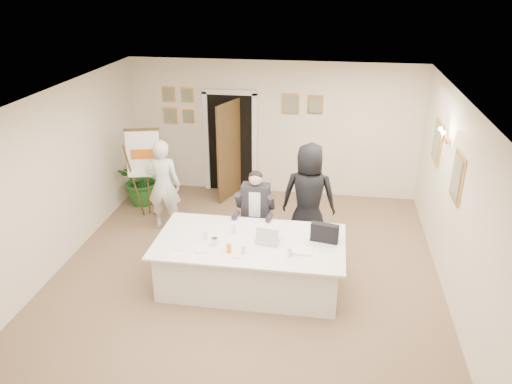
{
  "coord_description": "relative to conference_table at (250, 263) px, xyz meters",
  "views": [
    {
      "loc": [
        1.18,
        -6.43,
        4.38
      ],
      "look_at": [
        0.09,
        0.6,
        1.24
      ],
      "focal_mm": 35.0,
      "sensor_mm": 36.0,
      "label": 1
    }
  ],
  "objects": [
    {
      "name": "paper_stack",
      "position": [
        0.75,
        -0.21,
        0.4
      ],
      "size": [
        0.33,
        0.23,
        0.03
      ],
      "primitive_type": "cube",
      "rotation": [
        0.0,
        0.0,
        0.0
      ],
      "color": "white",
      "rests_on": "conference_table"
    },
    {
      "name": "conference_table",
      "position": [
        0.0,
        0.0,
        0.0
      ],
      "size": [
        2.77,
        1.48,
        0.78
      ],
      "color": "white",
      "rests_on": "floor"
    },
    {
      "name": "flip_chart",
      "position": [
        -2.34,
        2.03,
        0.42
      ],
      "size": [
        0.63,
        0.46,
        1.75
      ],
      "color": "#2F210F",
      "rests_on": "floor"
    },
    {
      "name": "steel_jug",
      "position": [
        -0.48,
        -0.2,
        0.44
      ],
      "size": [
        0.11,
        0.11,
        0.11
      ],
      "primitive_type": "cylinder",
      "rotation": [
        0.0,
        0.0,
        -0.31
      ],
      "color": "silver",
      "rests_on": "conference_table"
    },
    {
      "name": "glass_c",
      "position": [
        0.62,
        -0.35,
        0.45
      ],
      "size": [
        0.07,
        0.07,
        0.14
      ],
      "primitive_type": "cylinder",
      "rotation": [
        0.0,
        0.0,
        0.05
      ],
      "color": "silver",
      "rests_on": "conference_table"
    },
    {
      "name": "glass_d",
      "position": [
        -0.28,
        0.18,
        0.45
      ],
      "size": [
        0.09,
        0.09,
        0.14
      ],
      "primitive_type": "cylinder",
      "rotation": [
        0.0,
        0.0,
        0.32
      ],
      "color": "silver",
      "rests_on": "conference_table"
    },
    {
      "name": "potted_palm",
      "position": [
        -2.64,
        2.62,
        0.15
      ],
      "size": [
        1.24,
        1.18,
        1.09
      ],
      "primitive_type": "imported",
      "rotation": [
        0.0,
        0.0,
        0.44
      ],
      "color": "#1F5D21",
      "rests_on": "floor"
    },
    {
      "name": "wall_front",
      "position": [
        -0.11,
        -3.38,
        1.01
      ],
      "size": [
        6.0,
        0.1,
        2.8
      ],
      "primitive_type": "cube",
      "color": "beige",
      "rests_on": "floor"
    },
    {
      "name": "standing_man",
      "position": [
        -1.86,
        1.65,
        0.46
      ],
      "size": [
        0.64,
        0.43,
        1.7
      ],
      "primitive_type": "imported",
      "rotation": [
        0.0,
        0.0,
        3.18
      ],
      "color": "silver",
      "rests_on": "floor"
    },
    {
      "name": "standing_woman",
      "position": [
        0.78,
        1.34,
        0.54
      ],
      "size": [
        0.94,
        0.64,
        1.86
      ],
      "primitive_type": "imported",
      "rotation": [
        0.0,
        0.0,
        3.09
      ],
      "color": "black",
      "rests_on": "floor"
    },
    {
      "name": "pictures_right_wall",
      "position": [
        2.86,
        1.32,
        1.36
      ],
      "size": [
        0.06,
        2.2,
        0.8
      ],
      "primitive_type": null,
      "color": "gold",
      "rests_on": "wall_right"
    },
    {
      "name": "wall_right",
      "position": [
        2.89,
        0.12,
        1.01
      ],
      "size": [
        0.1,
        7.0,
        2.8
      ],
      "primitive_type": "cube",
      "color": "beige",
      "rests_on": "floor"
    },
    {
      "name": "seated_man",
      "position": [
        -0.08,
        1.04,
        0.34
      ],
      "size": [
        0.7,
        0.74,
        1.46
      ],
      "primitive_type": null,
      "rotation": [
        0.0,
        0.0,
        -0.12
      ],
      "color": "black",
      "rests_on": "floor"
    },
    {
      "name": "floor",
      "position": [
        -0.11,
        0.12,
        -0.39
      ],
      "size": [
        7.0,
        7.0,
        0.0
      ],
      "primitive_type": "plane",
      "color": "brown",
      "rests_on": "ground"
    },
    {
      "name": "laptop",
      "position": [
        0.26,
        0.02,
        0.52
      ],
      "size": [
        0.39,
        0.4,
        0.28
      ],
      "primitive_type": null,
      "rotation": [
        0.0,
        0.0,
        -0.15
      ],
      "color": "#B7BABC",
      "rests_on": "conference_table"
    },
    {
      "name": "pictures_back_wall",
      "position": [
        -0.91,
        3.59,
        1.46
      ],
      "size": [
        3.4,
        0.06,
        0.8
      ],
      "primitive_type": null,
      "color": "gold",
      "rests_on": "wall_back"
    },
    {
      "name": "glass_b",
      "position": [
        -0.02,
        -0.41,
        0.45
      ],
      "size": [
        0.08,
        0.08,
        0.14
      ],
      "primitive_type": "cylinder",
      "rotation": [
        0.0,
        0.0,
        0.17
      ],
      "color": "silver",
      "rests_on": "conference_table"
    },
    {
      "name": "ceiling",
      "position": [
        -0.11,
        0.12,
        2.41
      ],
      "size": [
        6.0,
        7.0,
        0.02
      ],
      "primitive_type": "cube",
      "color": "white",
      "rests_on": "wall_back"
    },
    {
      "name": "doorway",
      "position": [
        -0.99,
        3.44,
        0.65
      ],
      "size": [
        1.14,
        0.86,
        2.2
      ],
      "color": "black",
      "rests_on": "floor"
    },
    {
      "name": "oj_glass",
      "position": [
        -0.24,
        -0.37,
        0.45
      ],
      "size": [
        0.09,
        0.09,
        0.13
      ],
      "primitive_type": "cylinder",
      "rotation": [
        0.0,
        0.0,
        -0.23
      ],
      "color": "orange",
      "rests_on": "conference_table"
    },
    {
      "name": "wall_sconce",
      "position": [
        2.79,
        1.32,
        1.71
      ],
      "size": [
        0.2,
        0.3,
        0.24
      ],
      "primitive_type": null,
      "color": "#BD783C",
      "rests_on": "wall_right"
    },
    {
      "name": "laptop_bag",
      "position": [
        1.08,
        0.14,
        0.52
      ],
      "size": [
        0.42,
        0.19,
        0.28
      ],
      "primitive_type": "cube",
      "rotation": [
        0.0,
        0.0,
        -0.19
      ],
      "color": "black",
      "rests_on": "conference_table"
    },
    {
      "name": "wall_left",
      "position": [
        -3.11,
        0.12,
        1.01
      ],
      "size": [
        0.1,
        7.0,
        2.8
      ],
      "primitive_type": "cube",
      "color": "beige",
      "rests_on": "floor"
    },
    {
      "name": "plate_mid",
      "position": [
        -0.64,
        -0.38,
        0.39
      ],
      "size": [
        0.23,
        0.23,
        0.01
      ],
      "primitive_type": "cylinder",
      "rotation": [
        0.0,
        0.0,
        -0.15
      ],
      "color": "white",
      "rests_on": "conference_table"
    },
    {
      "name": "plate_left",
      "position": [
        -0.94,
        -0.36,
        0.39
      ],
      "size": [
        0.21,
        0.21,
        0.01
      ],
      "primitive_type": "cylinder",
      "rotation": [
        0.0,
        0.0,
        -0.03
      ],
      "color": "white",
      "rests_on": "conference_table"
    },
    {
      "name": "plate_near",
      "position": [
        -0.09,
        -0.43,
        0.39
      ],
      "size": [
        0.24,
        0.24,
        0.01
      ],
      "primitive_type": "cylinder",
      "rotation": [
        0.0,
        0.0,
        0.2
      ],
      "color": "white",
      "rests_on": "conference_table"
    },
    {
      "name": "glass_a",
      "position": [
        -0.65,
        -0.06,
        0.45
      ],
      "size": [
        0.07,
        0.07,
        0.14
      ],
      "primitive_type": "cylinder",
      "rotation": [
        0.0,
        0.0,
        -0.07
      ],
      "color": "silver",
      "rests_on": "conference_table"
    },
    {
      "name": "wall_back",
      "position": [
        -0.11,
        3.62,
        1.01
      ],
      "size": [
        6.0,
        0.1,
        2.8
      ],
      "primitive_type": "cube",
      "color": "beige",
      "rests_on": "floor"
    }
  ]
}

